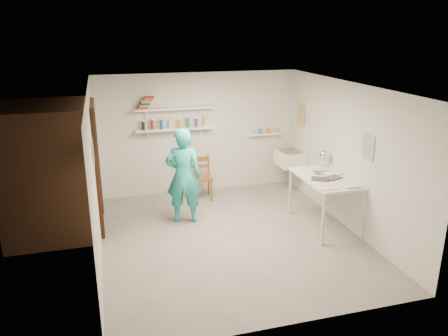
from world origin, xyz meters
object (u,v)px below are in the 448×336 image
object	(u,v)px
man	(183,176)
desk_lamp	(324,155)
belfast_sink	(290,158)
wooden_chair	(201,177)
work_table	(325,202)
wall_clock	(178,157)

from	to	relation	value
man	desk_lamp	distance (m)	2.48
belfast_sink	wooden_chair	world-z (taller)	wooden_chair
work_table	desk_lamp	world-z (taller)	desk_lamp
belfast_sink	work_table	size ratio (longest dim) A/B	0.46
wooden_chair	work_table	size ratio (longest dim) A/B	0.67
wall_clock	work_table	world-z (taller)	wall_clock
wall_clock	work_table	distance (m)	2.60
belfast_sink	work_table	xyz separation A→B (m)	(-0.11, -1.70, -0.26)
desk_lamp	wall_clock	bearing A→B (deg)	168.31
wooden_chair	desk_lamp	distance (m)	2.39
man	wooden_chair	distance (m)	1.13
man	desk_lamp	world-z (taller)	man
man	wall_clock	bearing A→B (deg)	-62.17
work_table	desk_lamp	xyz separation A→B (m)	(0.22, 0.53, 0.66)
belfast_sink	desk_lamp	size ratio (longest dim) A/B	3.65
man	wall_clock	size ratio (longest dim) A/B	5.56
man	desk_lamp	xyz separation A→B (m)	(2.45, -0.30, 0.27)
man	wooden_chair	bearing A→B (deg)	-104.67
belfast_sink	wooden_chair	bearing A→B (deg)	178.16
belfast_sink	wooden_chair	distance (m)	1.85
wooden_chair	man	bearing A→B (deg)	-114.21
desk_lamp	belfast_sink	bearing A→B (deg)	95.21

